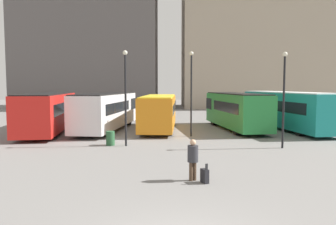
{
  "coord_description": "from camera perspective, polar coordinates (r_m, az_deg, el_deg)",
  "views": [
    {
      "loc": [
        -0.31,
        -6.43,
        3.56
      ],
      "look_at": [
        -0.4,
        15.4,
        1.79
      ],
      "focal_mm": 35.0,
      "sensor_mm": 36.0,
      "label": 1
    }
  ],
  "objects": [
    {
      "name": "building_block_left",
      "position": [
        59.59,
        -13.29,
        18.16
      ],
      "size": [
        22.67,
        12.91,
        35.28
      ],
      "color": "#5B5656",
      "rests_on": "ground_plane"
    },
    {
      "name": "bus_0",
      "position": [
        26.99,
        -19.85,
        0.26
      ],
      "size": [
        4.04,
        10.97,
        3.02
      ],
      "rotation": [
        0.0,
        0.0,
        1.71
      ],
      "color": "red",
      "rests_on": "ground_plane"
    },
    {
      "name": "bus_1",
      "position": [
        27.1,
        -10.3,
        0.46
      ],
      "size": [
        3.64,
        10.95,
        2.98
      ],
      "rotation": [
        0.0,
        0.0,
        1.46
      ],
      "color": "silver",
      "rests_on": "ground_plane"
    },
    {
      "name": "bus_2",
      "position": [
        26.53,
        -1.34,
        0.2
      ],
      "size": [
        2.91,
        9.22,
        2.79
      ],
      "rotation": [
        0.0,
        0.0,
        1.53
      ],
      "color": "orange",
      "rests_on": "ground_plane"
    },
    {
      "name": "bus_3",
      "position": [
        27.53,
        11.92,
        0.48
      ],
      "size": [
        3.74,
        10.04,
        2.99
      ],
      "rotation": [
        0.0,
        0.0,
        1.71
      ],
      "color": "#237A38",
      "rests_on": "ground_plane"
    },
    {
      "name": "bus_4",
      "position": [
        29.12,
        20.05,
        0.64
      ],
      "size": [
        4.24,
        12.59,
        3.08
      ],
      "rotation": [
        0.0,
        0.0,
        1.71
      ],
      "color": "#19847F",
      "rests_on": "ground_plane"
    },
    {
      "name": "traveler",
      "position": [
        12.42,
        4.6,
        -7.59
      ],
      "size": [
        0.54,
        0.54,
        1.57
      ],
      "rotation": [
        0.0,
        0.0,
        2.0
      ],
      "color": "#4C3828",
      "rests_on": "ground_plane"
    },
    {
      "name": "suitcase",
      "position": [
        12.33,
        6.66,
        -10.91
      ],
      "size": [
        0.31,
        0.4,
        0.74
      ],
      "rotation": [
        0.0,
        0.0,
        2.0
      ],
      "color": "black",
      "rests_on": "ground_plane"
    },
    {
      "name": "lamp_post_0",
      "position": [
        19.74,
        19.79,
        3.43
      ],
      "size": [
        0.28,
        0.28,
        5.49
      ],
      "color": "black",
      "rests_on": "ground_plane"
    },
    {
      "name": "lamp_post_1",
      "position": [
        23.05,
        4.33,
        4.43
      ],
      "size": [
        0.28,
        0.28,
        5.96
      ],
      "color": "black",
      "rests_on": "ground_plane"
    },
    {
      "name": "lamp_post_2",
      "position": [
        19.45,
        -7.16,
        3.89
      ],
      "size": [
        0.28,
        0.28,
        5.64
      ],
      "color": "black",
      "rests_on": "ground_plane"
    },
    {
      "name": "trash_bin",
      "position": [
        20.08,
        -9.75,
        -4.43
      ],
      "size": [
        0.52,
        0.52,
        0.85
      ],
      "color": "#285633",
      "rests_on": "ground_plane"
    }
  ]
}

